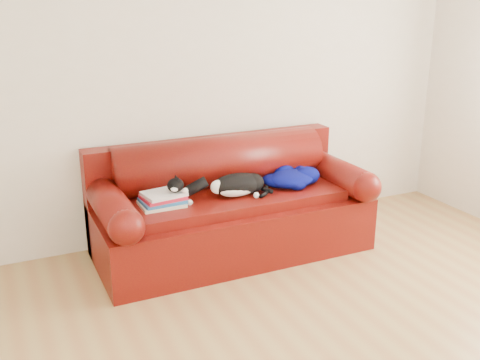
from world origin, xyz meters
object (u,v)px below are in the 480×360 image
object	(u,v)px
sofa_base	(232,224)
blanket	(291,177)
book_stack	(163,199)
cat	(237,185)

from	to	relation	value
sofa_base	blanket	xyz separation A→B (m)	(0.50, -0.04, 0.32)
book_stack	cat	xyz separation A→B (m)	(0.57, -0.03, 0.03)
blanket	cat	bearing A→B (deg)	-174.00
book_stack	cat	distance (m)	0.57
sofa_base	cat	bearing A→B (deg)	-88.94
book_stack	blanket	bearing A→B (deg)	0.99
book_stack	cat	world-z (taller)	cat
sofa_base	book_stack	world-z (taller)	book_stack
cat	blanket	size ratio (longest dim) A/B	1.10
sofa_base	cat	distance (m)	0.36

